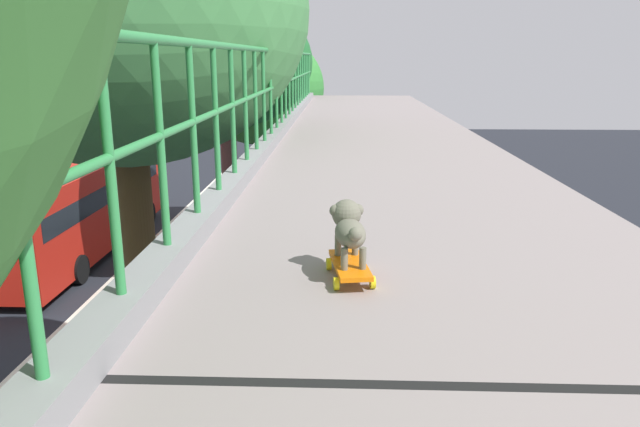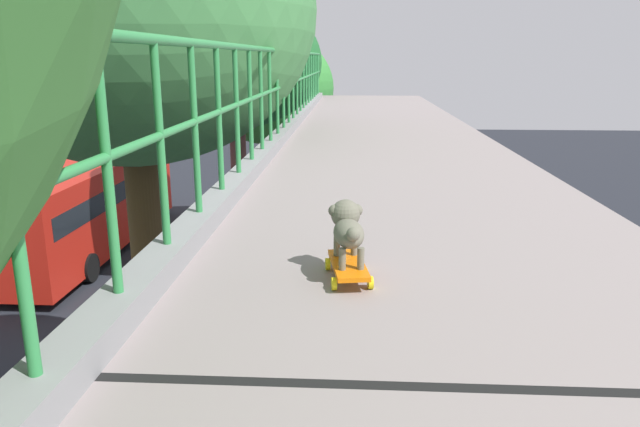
% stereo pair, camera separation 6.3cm
% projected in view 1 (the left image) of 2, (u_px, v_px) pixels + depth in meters
% --- Properties ---
extents(city_bus, '(2.69, 11.41, 3.37)m').
position_uv_depth(city_bus, '(80.00, 203.00, 21.86)').
color(city_bus, red).
rests_on(city_bus, ground).
extents(roadside_tree_mid, '(5.48, 5.48, 10.05)m').
position_uv_depth(roadside_tree_mid, '(120.00, 15.00, 8.49)').
color(roadside_tree_mid, '#4C391F').
rests_on(roadside_tree_mid, ground).
extents(roadside_tree_far, '(5.19, 5.19, 8.97)m').
position_uv_depth(roadside_tree_far, '(225.00, 64.00, 17.51)').
color(roadside_tree_far, brown).
rests_on(roadside_tree_far, ground).
extents(roadside_tree_farthest, '(4.94, 4.94, 8.16)m').
position_uv_depth(roadside_tree_farthest, '(259.00, 90.00, 22.37)').
color(roadside_tree_farthest, brown).
rests_on(roadside_tree_farthest, ground).
extents(toy_skateboard, '(0.26, 0.47, 0.09)m').
position_uv_depth(toy_skateboard, '(350.00, 266.00, 3.06)').
color(toy_skateboard, orange).
rests_on(toy_skateboard, overpass_deck).
extents(small_dog, '(0.21, 0.42, 0.30)m').
position_uv_depth(small_dog, '(349.00, 226.00, 3.06)').
color(small_dog, '#696756').
rests_on(small_dog, toy_skateboard).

